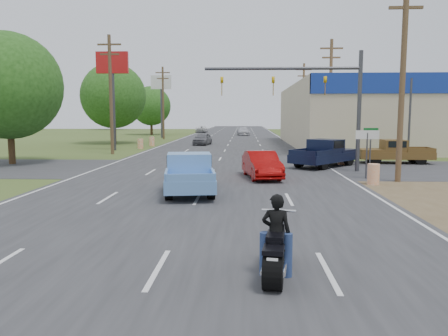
{
  "coord_description": "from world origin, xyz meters",
  "views": [
    {
      "loc": [
        1.83,
        -8.92,
        3.28
      ],
      "look_at": [
        1.07,
        7.53,
        1.3
      ],
      "focal_mm": 35.0,
      "sensor_mm": 36.0,
      "label": 1
    }
  ],
  "objects_px": {
    "rider": "(276,238)",
    "brown_pickup": "(393,151)",
    "motorcycle": "(276,252)",
    "distant_car_grey": "(203,139)",
    "blue_pickup": "(189,173)",
    "distant_car_silver": "(243,131)",
    "red_convertible": "(262,165)",
    "navy_pickup": "(326,153)",
    "distant_car_white": "(202,129)"
  },
  "relations": [
    {
      "from": "rider",
      "to": "brown_pickup",
      "type": "bearing_deg",
      "value": -105.64
    },
    {
      "from": "red_convertible",
      "to": "distant_car_white",
      "type": "xyz_separation_m",
      "value": [
        -9.26,
        62.31,
        -0.05
      ]
    },
    {
      "from": "motorcycle",
      "to": "navy_pickup",
      "type": "height_order",
      "value": "navy_pickup"
    },
    {
      "from": "navy_pickup",
      "to": "rider",
      "type": "bearing_deg",
      "value": -62.36
    },
    {
      "from": "brown_pickup",
      "to": "distant_car_grey",
      "type": "relative_size",
      "value": 1.26
    },
    {
      "from": "motorcycle",
      "to": "distant_car_grey",
      "type": "relative_size",
      "value": 0.61
    },
    {
      "from": "brown_pickup",
      "to": "distant_car_white",
      "type": "relative_size",
      "value": 1.06
    },
    {
      "from": "brown_pickup",
      "to": "blue_pickup",
      "type": "bearing_deg",
      "value": 135.95
    },
    {
      "from": "motorcycle",
      "to": "blue_pickup",
      "type": "bearing_deg",
      "value": 115.04
    },
    {
      "from": "distant_car_white",
      "to": "brown_pickup",
      "type": "bearing_deg",
      "value": 107.85
    },
    {
      "from": "red_convertible",
      "to": "distant_car_white",
      "type": "bearing_deg",
      "value": 88.97
    },
    {
      "from": "red_convertible",
      "to": "rider",
      "type": "relative_size",
      "value": 2.63
    },
    {
      "from": "motorcycle",
      "to": "brown_pickup",
      "type": "height_order",
      "value": "brown_pickup"
    },
    {
      "from": "motorcycle",
      "to": "rider",
      "type": "bearing_deg",
      "value": 90.0
    },
    {
      "from": "blue_pickup",
      "to": "distant_car_white",
      "type": "bearing_deg",
      "value": 86.97
    },
    {
      "from": "rider",
      "to": "navy_pickup",
      "type": "relative_size",
      "value": 0.3
    },
    {
      "from": "red_convertible",
      "to": "distant_car_grey",
      "type": "bearing_deg",
      "value": 92.69
    },
    {
      "from": "blue_pickup",
      "to": "distant_car_white",
      "type": "distance_m",
      "value": 67.05
    },
    {
      "from": "rider",
      "to": "distant_car_silver",
      "type": "relative_size",
      "value": 0.34
    },
    {
      "from": "red_convertible",
      "to": "distant_car_grey",
      "type": "xyz_separation_m",
      "value": [
        -5.63,
        26.09,
        -0.03
      ]
    },
    {
      "from": "distant_car_white",
      "to": "motorcycle",
      "type": "bearing_deg",
      "value": 95.74
    },
    {
      "from": "navy_pickup",
      "to": "distant_car_silver",
      "type": "height_order",
      "value": "navy_pickup"
    },
    {
      "from": "rider",
      "to": "blue_pickup",
      "type": "distance_m",
      "value": 10.2
    },
    {
      "from": "distant_car_white",
      "to": "navy_pickup",
      "type": "bearing_deg",
      "value": 102.49
    },
    {
      "from": "red_convertible",
      "to": "brown_pickup",
      "type": "xyz_separation_m",
      "value": [
        9.34,
        7.67,
        0.12
      ]
    },
    {
      "from": "rider",
      "to": "blue_pickup",
      "type": "relative_size",
      "value": 0.3
    },
    {
      "from": "distant_car_grey",
      "to": "distant_car_silver",
      "type": "xyz_separation_m",
      "value": [
        4.52,
        24.65,
        0.01
      ]
    },
    {
      "from": "brown_pickup",
      "to": "distant_car_white",
      "type": "distance_m",
      "value": 57.72
    },
    {
      "from": "distant_car_silver",
      "to": "red_convertible",
      "type": "bearing_deg",
      "value": -93.12
    },
    {
      "from": "blue_pickup",
      "to": "distant_car_grey",
      "type": "height_order",
      "value": "blue_pickup"
    },
    {
      "from": "rider",
      "to": "red_convertible",
      "type": "bearing_deg",
      "value": -83.01
    },
    {
      "from": "brown_pickup",
      "to": "distant_car_white",
      "type": "bearing_deg",
      "value": 20.85
    },
    {
      "from": "rider",
      "to": "distant_car_silver",
      "type": "xyz_separation_m",
      "value": [
        -0.84,
        64.95,
        -0.13
      ]
    },
    {
      "from": "motorcycle",
      "to": "blue_pickup",
      "type": "distance_m",
      "value": 10.27
    },
    {
      "from": "blue_pickup",
      "to": "distant_car_grey",
      "type": "distance_m",
      "value": 30.65
    },
    {
      "from": "rider",
      "to": "distant_car_grey",
      "type": "xyz_separation_m",
      "value": [
        -5.36,
        40.31,
        -0.13
      ]
    },
    {
      "from": "motorcycle",
      "to": "blue_pickup",
      "type": "relative_size",
      "value": 0.46
    },
    {
      "from": "brown_pickup",
      "to": "distant_car_grey",
      "type": "xyz_separation_m",
      "value": [
        -14.97,
        18.42,
        -0.15
      ]
    },
    {
      "from": "red_convertible",
      "to": "distant_car_grey",
      "type": "relative_size",
      "value": 1.08
    },
    {
      "from": "blue_pickup",
      "to": "distant_car_grey",
      "type": "bearing_deg",
      "value": 86.25
    },
    {
      "from": "distant_car_grey",
      "to": "distant_car_silver",
      "type": "relative_size",
      "value": 0.84
    },
    {
      "from": "red_convertible",
      "to": "rider",
      "type": "xyz_separation_m",
      "value": [
        -0.27,
        -14.22,
        0.11
      ]
    },
    {
      "from": "distant_car_grey",
      "to": "distant_car_white",
      "type": "relative_size",
      "value": 0.84
    },
    {
      "from": "red_convertible",
      "to": "navy_pickup",
      "type": "height_order",
      "value": "navy_pickup"
    },
    {
      "from": "red_convertible",
      "to": "brown_pickup",
      "type": "height_order",
      "value": "brown_pickup"
    },
    {
      "from": "distant_car_silver",
      "to": "distant_car_white",
      "type": "bearing_deg",
      "value": 120.78
    },
    {
      "from": "brown_pickup",
      "to": "motorcycle",
      "type": "bearing_deg",
      "value": 158.4
    },
    {
      "from": "red_convertible",
      "to": "navy_pickup",
      "type": "relative_size",
      "value": 0.79
    },
    {
      "from": "brown_pickup",
      "to": "distant_car_grey",
      "type": "distance_m",
      "value": 23.74
    },
    {
      "from": "red_convertible",
      "to": "motorcycle",
      "type": "height_order",
      "value": "red_convertible"
    }
  ]
}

